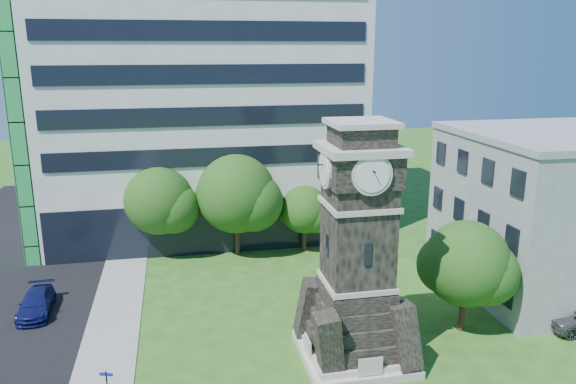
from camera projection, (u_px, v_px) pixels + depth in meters
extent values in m
cube|color=gray|center=(108.00, 352.00, 29.39)|extent=(3.00, 70.00, 0.06)
cube|color=beige|center=(354.00, 353.00, 28.92)|extent=(5.40, 5.40, 0.40)
cube|color=beige|center=(354.00, 347.00, 28.83)|extent=(4.80, 4.80, 0.30)
cube|color=black|center=(358.00, 224.00, 27.16)|extent=(3.00, 3.00, 6.40)
cube|color=beige|center=(356.00, 281.00, 27.91)|extent=(3.25, 3.25, 0.25)
cube|color=beige|center=(359.00, 204.00, 26.91)|extent=(3.25, 3.25, 0.25)
cube|color=black|center=(368.00, 254.00, 25.97)|extent=(0.35, 0.08, 1.10)
cube|color=black|center=(360.00, 167.00, 26.45)|extent=(3.30, 3.30, 1.60)
cube|color=beige|center=(361.00, 148.00, 26.23)|extent=(3.70, 3.70, 0.35)
cylinder|color=white|center=(373.00, 175.00, 24.78)|extent=(1.56, 0.06, 1.56)
cylinder|color=white|center=(324.00, 169.00, 26.11)|extent=(0.06, 1.56, 1.56)
cube|color=black|center=(361.00, 136.00, 26.08)|extent=(2.60, 2.60, 0.90)
cube|color=beige|center=(361.00, 123.00, 25.93)|extent=(3.00, 3.00, 0.25)
cube|color=white|center=(201.00, 65.00, 47.05)|extent=(25.00, 15.00, 28.00)
cube|color=black|center=(212.00, 228.00, 43.24)|extent=(24.50, 0.80, 4.00)
cube|color=#A0A2A5|center=(576.00, 212.00, 36.69)|extent=(15.00, 12.00, 10.00)
imported|color=#121551|center=(36.00, 303.00, 33.56)|extent=(1.92, 4.43, 1.27)
cube|color=#0E429E|center=(106.00, 374.00, 23.40)|extent=(0.58, 0.04, 0.14)
cylinder|color=#332114|center=(161.00, 240.00, 42.51)|extent=(0.33, 0.33, 2.58)
sphere|color=#2A6B1F|center=(159.00, 200.00, 41.72)|extent=(5.16, 5.16, 5.16)
sphere|color=#2A6B1F|center=(174.00, 208.00, 41.56)|extent=(3.87, 3.87, 3.87)
sphere|color=#2A6B1F|center=(147.00, 202.00, 42.23)|extent=(3.61, 3.61, 3.61)
cylinder|color=#332114|center=(237.00, 237.00, 42.90)|extent=(0.41, 0.41, 2.80)
sphere|color=#2D6B1F|center=(236.00, 194.00, 42.04)|extent=(5.94, 5.94, 5.94)
sphere|color=#2D6B1F|center=(253.00, 202.00, 41.84)|extent=(4.46, 4.46, 4.46)
sphere|color=#2D6B1F|center=(222.00, 196.00, 42.62)|extent=(4.16, 4.16, 4.16)
cylinder|color=#332114|center=(304.00, 239.00, 43.75)|extent=(0.32, 0.32, 1.96)
sphere|color=#21611C|center=(305.00, 210.00, 43.15)|extent=(3.71, 3.71, 3.71)
sphere|color=#21611C|center=(315.00, 215.00, 43.04)|extent=(2.78, 2.78, 2.78)
sphere|color=#21611C|center=(295.00, 211.00, 43.52)|extent=(2.59, 2.59, 2.59)
cylinder|color=#332114|center=(462.00, 311.00, 31.40)|extent=(0.35, 0.35, 2.34)
sphere|color=#1B5719|center=(466.00, 263.00, 30.68)|extent=(4.76, 4.76, 4.76)
sphere|color=#1B5719|center=(486.00, 273.00, 30.53)|extent=(3.57, 3.57, 3.57)
sphere|color=#1B5719|center=(447.00, 265.00, 31.15)|extent=(3.33, 3.33, 3.33)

